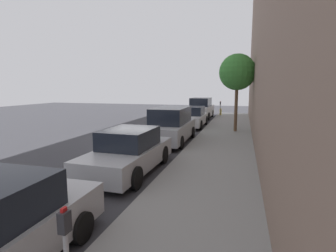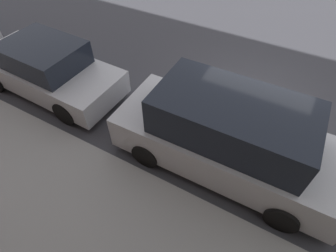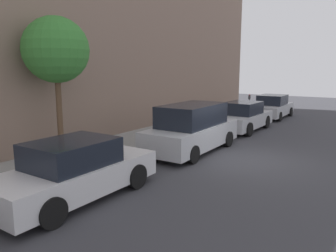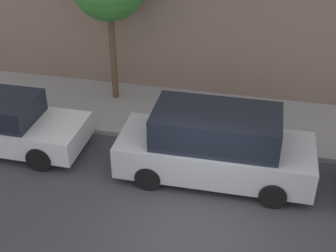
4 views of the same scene
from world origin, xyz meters
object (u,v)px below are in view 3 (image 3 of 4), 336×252
object	(u,v)px
parking_meter_near	(249,102)
parked_sedan_fourth	(75,171)
street_tree	(56,50)
parked_sedan_nearest	(272,107)
parked_minivan_third	(192,129)
parked_sedan_second	(243,117)

from	to	relation	value
parking_meter_near	parked_sedan_fourth	bearing A→B (deg)	95.29
parking_meter_near	street_tree	size ratio (longest dim) A/B	0.27
parked_sedan_nearest	parked_minivan_third	world-z (taller)	parked_minivan_third
parked_sedan_nearest	parking_meter_near	world-z (taller)	parked_sedan_nearest
parked_sedan_nearest	street_tree	distance (m)	15.43
parked_sedan_second	parked_minivan_third	distance (m)	5.43
parked_sedan_nearest	street_tree	size ratio (longest dim) A/B	0.92
parked_sedan_nearest	parked_minivan_third	xyz separation A→B (m)	(0.02, 10.96, 0.20)
parked_sedan_second	parked_minivan_third	size ratio (longest dim) A/B	0.92
parked_sedan_second	parked_minivan_third	bearing A→B (deg)	89.52
parked_sedan_nearest	street_tree	world-z (taller)	street_tree
parked_minivan_third	parked_sedan_second	bearing A→B (deg)	-90.48
parked_sedan_nearest	parking_meter_near	bearing A→B (deg)	-3.37
parked_sedan_nearest	parked_minivan_third	bearing A→B (deg)	89.89
parked_minivan_third	parked_sedan_fourth	bearing A→B (deg)	89.31
parked_sedan_second	parked_sedan_nearest	bearing A→B (deg)	-89.76
street_tree	parked_minivan_third	bearing A→B (deg)	-131.48
street_tree	parked_sedan_fourth	bearing A→B (deg)	146.43
parked_sedan_nearest	parking_meter_near	xyz separation A→B (m)	(1.67, -0.10, 0.25)
parked_minivan_third	parked_sedan_fourth	distance (m)	5.92
parked_sedan_nearest	parked_minivan_third	distance (m)	10.96
parked_sedan_second	street_tree	xyz separation A→B (m)	(3.37, 9.19, 3.19)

